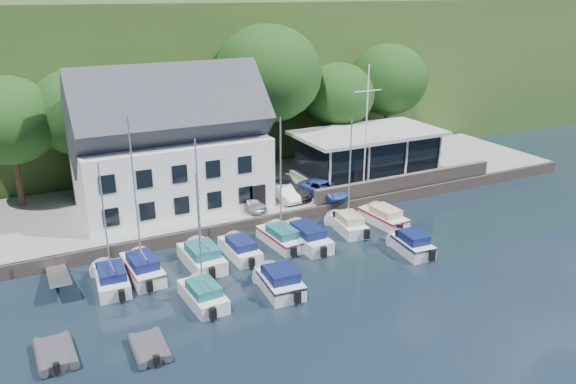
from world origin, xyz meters
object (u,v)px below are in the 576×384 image
boat_r2_4 (411,242)px  dinghy_0 (55,352)px  flagpole (366,130)px  boat_r1_1 (136,208)px  dinghy_1 (150,347)px  boat_r1_7 (383,215)px  boat_r2_2 (280,279)px  car_dgrey (288,190)px  boat_r1_6 (350,176)px  club_pavilion (367,153)px  boat_r1_5 (306,234)px  boat_r2_1 (199,237)px  car_silver (249,202)px  boat_r1_4 (281,188)px  boat_r1_0 (105,222)px  car_white (284,193)px  harbor_building (171,152)px  boat_r1_2 (198,199)px  boat_r1_3 (240,247)px  car_blue (323,189)px

boat_r2_4 → dinghy_0: size_ratio=1.63×
flagpole → boat_r1_1: flagpole is taller
dinghy_1 → boat_r1_1: bearing=80.0°
boat_r1_7 → boat_r2_2: size_ratio=1.16×
flagpole → dinghy_1: size_ratio=3.61×
dinghy_0 → dinghy_1: 4.54m
car_dgrey → dinghy_1: bearing=-155.8°
boat_r1_6 → dinghy_0: boat_r1_6 is taller
club_pavilion → boat_r1_5: 14.43m
flagpole → boat_r1_1: bearing=-166.2°
boat_r1_1 → boat_r2_1: bearing=-66.9°
boat_r2_2 → dinghy_1: 8.86m
boat_r1_6 → dinghy_0: bearing=-155.5°
car_silver → boat_r1_4: size_ratio=0.40×
flagpole → boat_r1_6: flagpole is taller
boat_r1_5 → boat_r2_4: size_ratio=1.36×
car_dgrey → dinghy_0: size_ratio=1.41×
boat_r1_7 → boat_r2_1: bearing=-168.0°
boat_r1_1 → boat_r1_4: boat_r1_1 is taller
boat_r1_5 → boat_r2_4: bearing=-38.5°
car_silver → boat_r1_7: size_ratio=0.56×
boat_r1_0 → boat_r2_4: 20.12m
club_pavilion → boat_r1_1: (-22.64, -8.42, 1.59)m
car_dgrey → flagpole: flagpole is taller
car_white → boat_r2_2: size_ratio=0.70×
car_silver → boat_r1_5: size_ratio=0.49×
boat_r1_1 → boat_r2_4: bearing=-18.9°
car_white → flagpole: (6.99, -1.01, 4.69)m
harbor_building → boat_r2_2: 15.32m
boat_r1_4 → boat_r1_7: size_ratio=1.40×
flagpole → boat_r1_2: size_ratio=1.13×
boat_r1_6 → dinghy_0: 22.61m
boat_r1_6 → dinghy_1: (-16.95, -8.31, -4.01)m
boat_r1_7 → flagpole: bearing=69.7°
car_dgrey → boat_r1_0: boat_r1_0 is taller
boat_r1_2 → boat_r1_6: size_ratio=1.08×
harbor_building → boat_r1_6: harbor_building is taller
boat_r1_4 → boat_r2_1: (-7.51, -5.10, -0.06)m
club_pavilion → boat_r1_3: 18.30m
car_blue → boat_r1_1: (-16.13, -5.14, 2.94)m
car_white → boat_r1_5: car_white is taller
harbor_building → boat_r1_3: harbor_building is taller
car_white → car_dgrey: bearing=41.6°
boat_r1_0 → dinghy_0: (-3.82, -6.07, -3.92)m
boat_r1_6 → boat_r1_4: bearing=-174.0°
dinghy_0 → boat_r1_2: bearing=31.1°
club_pavilion → car_dgrey: size_ratio=2.96×
club_pavilion → boat_r1_2: 20.77m
car_silver → dinghy_1: (-11.08, -13.36, -1.24)m
boat_r1_1 → dinghy_1: (-1.53, -8.08, -4.30)m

